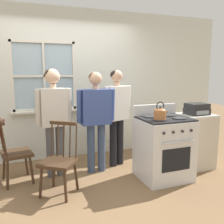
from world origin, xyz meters
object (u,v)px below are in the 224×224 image
Objects in this scene: person_elderly_left at (54,112)px; kettle at (160,113)px; side_counter at (194,141)px; stereo at (197,109)px; chair_near_wall at (59,162)px; potted_plant at (42,106)px; stove at (164,148)px; person_adult_right at (117,109)px; person_teen_center at (96,112)px; chair_by_window at (15,154)px.

person_elderly_left is 6.61× the size of kettle.
stereo is (0.00, -0.02, 0.54)m from side_counter.
potted_plant is (-0.08, 1.33, 0.56)m from chair_near_wall.
kettle reaches higher than chair_near_wall.
kettle is (-0.16, -0.13, 0.55)m from stove.
person_elderly_left reaches higher than side_counter.
person_elderly_left is 0.76m from potted_plant.
person_adult_right is 1.40m from side_counter.
chair_near_wall is 0.59× the size of person_teen_center.
stove is at bearing -40.90° from potted_plant.
chair_by_window is 0.58× the size of person_adult_right.
person_elderly_left is 2.33m from side_counter.
chair_by_window is 1.00× the size of chair_near_wall.
chair_near_wall is 0.81m from person_elderly_left.
stove is at bearing -116.64° from chair_by_window.
person_adult_right is (0.41, 0.15, 0.01)m from person_teen_center.
stove is 3.19× the size of stereo.
kettle is (1.91, -0.75, 0.59)m from chair_by_window.
chair_by_window is 0.58× the size of person_elderly_left.
person_teen_center is 1.64m from stereo.
person_adult_right is at bearing 122.06° from stove.
chair_by_window is at bearing 165.96° from person_adult_right.
side_counter is at bearing 20.89° from kettle.
person_adult_right is 1.00m from stove.
person_teen_center is at bearing 165.83° from stereo.
chair_near_wall is 2.77× the size of stereo.
side_counter is 2.65× the size of stereo.
person_teen_center is 6.42× the size of kettle.
person_adult_right is at bearing 108.98° from kettle.
person_elderly_left is 1.51× the size of stove.
stereo is at bearing -15.19° from person_teen_center.
side_counter is at bearing -108.46° from chair_by_window.
stereo reaches higher than chair_near_wall.
stove is (1.50, -0.64, -0.53)m from person_elderly_left.
chair_near_wall is 1.00m from person_teen_center.
chair_near_wall is at bearing 177.67° from stove.
person_elderly_left reaches higher than stove.
kettle is 0.70× the size of potted_plant.
stereo is (2.22, -0.46, -0.02)m from person_elderly_left.
person_elderly_left reaches higher than chair_near_wall.
person_elderly_left is at bearing 166.93° from person_adult_right.
side_counter is at bearing -27.02° from potted_plant.
person_teen_center is at bearing -178.15° from person_adult_right.
chair_by_window is 0.87× the size of stove.
stereo is (2.33, -1.21, -0.01)m from potted_plant.
person_teen_center is 0.98× the size of person_adult_right.
person_elderly_left is 1.01× the size of person_adult_right.
potted_plant is at bearing 139.10° from stove.
person_elderly_left is 1.05m from person_adult_right.
kettle is at bearing -159.11° from side_counter.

